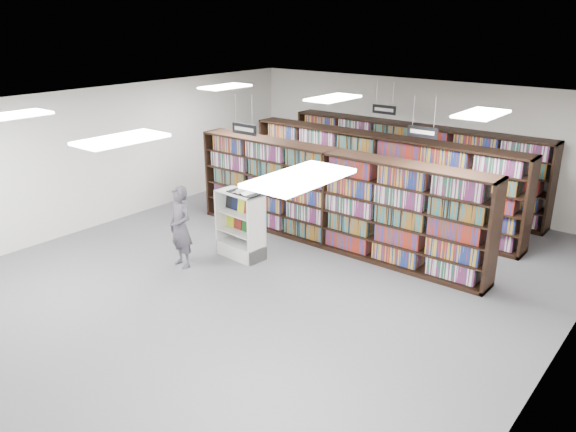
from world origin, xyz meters
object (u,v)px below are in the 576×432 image
Objects in this scene: bookshelf_row_near at (330,199)px; endcap_display at (242,234)px; shopper at (181,227)px; open_book at (244,191)px.

endcap_display is (-1.07, -1.61, -0.57)m from bookshelf_row_near.
shopper reaches higher than endcap_display.
shopper is at bearing -114.76° from endcap_display.
endcap_display is at bearing 68.78° from shopper.
shopper is (-0.72, -1.07, -0.61)m from open_book.
endcap_display is 1.29m from shopper.
endcap_display is at bearing 172.27° from open_book.
bookshelf_row_near is 3.19m from shopper.
shopper is at bearing -121.82° from bookshelf_row_near.
endcap_display is 2.02× the size of open_book.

